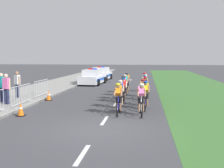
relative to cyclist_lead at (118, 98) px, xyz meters
name	(u,v)px	position (x,y,z in m)	size (l,w,h in m)	color
ground_plane	(99,129)	(-0.47, -2.58, -0.79)	(160.00, 160.00, 0.00)	#424247
sidewalk_slab	(54,85)	(-7.19, 11.42, -0.73)	(4.41, 60.00, 0.12)	gray
kerb_edge	(77,86)	(-5.07, 11.42, -0.72)	(0.16, 60.00, 0.13)	#9E9E99
grass_verge	(197,88)	(5.69, 11.42, -0.78)	(7.00, 60.00, 0.01)	#3D7033
lane_markings_centre	(122,94)	(-0.47, 6.77, -0.78)	(0.14, 25.60, 0.01)	white
cyclist_lead	(118,98)	(0.00, 0.00, 0.00)	(0.42, 1.72, 1.56)	black
cyclist_second	(141,99)	(1.06, -0.06, 0.00)	(0.44, 1.72, 1.56)	black
cyclist_third	(120,94)	(-0.06, 1.48, 0.00)	(0.44, 1.72, 1.56)	black
cyclist_fourth	(146,95)	(1.26, 1.32, 0.00)	(0.42, 1.72, 1.56)	black
cyclist_fifth	(124,90)	(-0.03, 3.24, 0.00)	(0.42, 1.72, 1.56)	black
cyclist_sixth	(143,92)	(1.11, 2.40, 0.00)	(0.42, 1.72, 1.56)	black
cyclist_seventh	(124,88)	(-0.12, 4.29, 0.00)	(0.42, 1.72, 1.56)	black
cyclist_eighth	(145,88)	(1.21, 4.23, 0.00)	(0.44, 1.72, 1.56)	black
cyclist_ninth	(126,85)	(-0.12, 5.84, 0.00)	(0.44, 1.72, 1.56)	black
cyclist_tenth	(145,85)	(1.21, 5.67, 0.00)	(0.44, 1.72, 1.56)	black
cyclist_eleventh	(127,83)	(-0.12, 7.40, 0.00)	(0.43, 1.72, 1.56)	black
cyclist_twelfth	(145,82)	(1.18, 8.40, 0.00)	(0.45, 1.72, 1.56)	black
police_car_nearest	(93,77)	(-3.94, 13.41, -0.11)	(2.23, 4.51, 1.59)	silver
police_car_second	(101,74)	(-3.94, 18.36, -0.11)	(2.21, 4.50, 1.59)	white
crowd_barrier_middle	(21,95)	(-5.41, 1.24, -0.14)	(0.57, 2.32, 1.07)	#B7BABF
crowd_barrier_rear	(42,88)	(-5.53, 4.32, -0.14)	(0.55, 2.32, 1.07)	#B7BABF
traffic_cone_near	(49,96)	(-4.74, 3.47, -0.48)	(0.36, 0.36, 0.64)	black
traffic_cone_mid	(21,109)	(-4.43, -0.86, -0.48)	(0.36, 0.36, 0.64)	black
spectator_closest	(6,87)	(-6.31, 1.32, 0.30)	(0.53, 0.29, 1.68)	#23284C
spectator_middle	(1,86)	(-6.90, 1.86, 0.30)	(0.52, 0.31, 1.68)	#23284C
spectator_back	(17,83)	(-6.86, 3.63, 0.30)	(0.50, 0.36, 1.68)	#23284C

